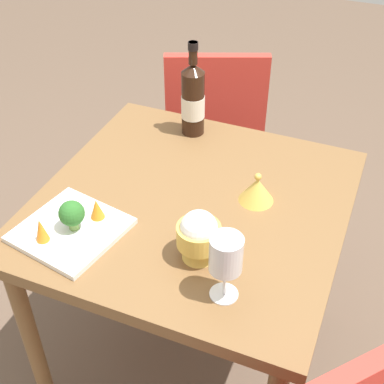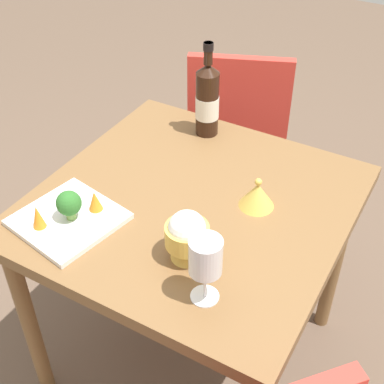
# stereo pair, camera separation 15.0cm
# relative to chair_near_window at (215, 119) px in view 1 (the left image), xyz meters

# --- Properties ---
(ground_plane) EXTENTS (8.00, 8.00, 0.00)m
(ground_plane) POSITION_rel_chair_near_window_xyz_m (-0.75, -0.20, -0.53)
(ground_plane) COLOR brown
(dining_table) EXTENTS (0.86, 0.86, 0.73)m
(dining_table) POSITION_rel_chair_near_window_xyz_m (-0.75, -0.20, 0.11)
(dining_table) COLOR brown
(dining_table) RESTS_ON ground_plane
(chair_near_window) EXTENTS (0.52, 0.52, 0.85)m
(chair_near_window) POSITION_rel_chair_near_window_xyz_m (0.00, 0.00, 0.00)
(chair_near_window) COLOR red
(chair_near_window) RESTS_ON ground_plane
(wine_bottle) EXTENTS (0.08, 0.08, 0.32)m
(wine_bottle) POSITION_rel_chair_near_window_xyz_m (-0.41, -0.07, 0.32)
(wine_bottle) COLOR black
(wine_bottle) RESTS_ON dining_table
(wine_glass) EXTENTS (0.08, 0.08, 0.18)m
(wine_glass) POSITION_rel_chair_near_window_xyz_m (-1.04, -0.41, 0.33)
(wine_glass) COLOR white
(wine_glass) RESTS_ON dining_table
(rice_bowl) EXTENTS (0.11, 0.11, 0.14)m
(rice_bowl) POSITION_rel_chair_near_window_xyz_m (-0.95, -0.30, 0.27)
(rice_bowl) COLOR gold
(rice_bowl) RESTS_ON dining_table
(rice_bowl_lid) EXTENTS (0.10, 0.10, 0.09)m
(rice_bowl_lid) POSITION_rel_chair_near_window_xyz_m (-0.68, -0.37, 0.23)
(rice_bowl_lid) COLOR gold
(rice_bowl_lid) RESTS_ON dining_table
(serving_plate) EXTENTS (0.29, 0.29, 0.02)m
(serving_plate) POSITION_rel_chair_near_window_xyz_m (-0.99, 0.04, 0.20)
(serving_plate) COLOR white
(serving_plate) RESTS_ON dining_table
(broccoli_floret) EXTENTS (0.07, 0.07, 0.09)m
(broccoli_floret) POSITION_rel_chair_near_window_xyz_m (-0.99, 0.03, 0.26)
(broccoli_floret) COLOR #729E4C
(broccoli_floret) RESTS_ON serving_plate
(carrot_garnish_left) EXTENTS (0.04, 0.04, 0.07)m
(carrot_garnish_left) POSITION_rel_chair_near_window_xyz_m (-1.06, 0.08, 0.25)
(carrot_garnish_left) COLOR orange
(carrot_garnish_left) RESTS_ON serving_plate
(carrot_garnish_right) EXTENTS (0.04, 0.04, 0.06)m
(carrot_garnish_right) POSITION_rel_chair_near_window_xyz_m (-0.93, -0.00, 0.24)
(carrot_garnish_right) COLOR orange
(carrot_garnish_right) RESTS_ON serving_plate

